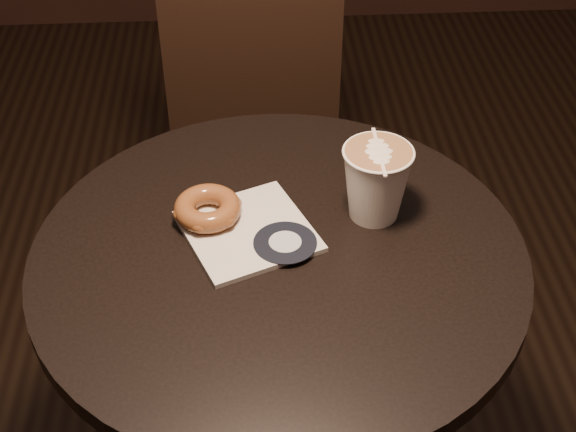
{
  "coord_description": "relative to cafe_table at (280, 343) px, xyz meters",
  "views": [
    {
      "loc": [
        -0.04,
        -0.83,
        1.51
      ],
      "look_at": [
        0.01,
        0.03,
        0.79
      ],
      "focal_mm": 50.0,
      "sensor_mm": 36.0,
      "label": 1
    }
  ],
  "objects": [
    {
      "name": "cafe_table",
      "position": [
        0.0,
        0.0,
        0.0
      ],
      "size": [
        0.7,
        0.7,
        0.75
      ],
      "color": "black",
      "rests_on": "ground"
    },
    {
      "name": "chair",
      "position": [
        -0.02,
        0.59,
        -0.03
      ],
      "size": [
        0.37,
        0.37,
        0.94
      ],
      "rotation": [
        0.0,
        0.0,
        -0.01
      ],
      "color": "black",
      "rests_on": "ground"
    },
    {
      "name": "pastry_bag",
      "position": [
        -0.04,
        0.04,
        0.2
      ],
      "size": [
        0.22,
        0.22,
        0.01
      ],
      "primitive_type": "cube",
      "rotation": [
        0.0,
        0.0,
        0.39
      ],
      "color": "silver",
      "rests_on": "cafe_table"
    },
    {
      "name": "doughnut",
      "position": [
        -0.1,
        0.07,
        0.22
      ],
      "size": [
        0.1,
        0.1,
        0.03
      ],
      "primitive_type": "torus",
      "color": "brown",
      "rests_on": "pastry_bag"
    },
    {
      "name": "latte_cup",
      "position": [
        0.14,
        0.07,
        0.26
      ],
      "size": [
        0.1,
        0.1,
        0.11
      ],
      "primitive_type": null,
      "color": "white",
      "rests_on": "cafe_table"
    }
  ]
}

